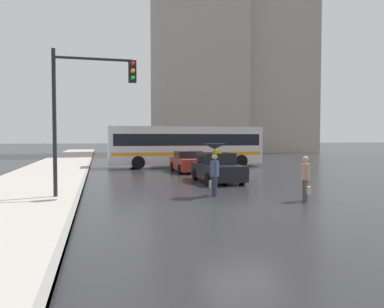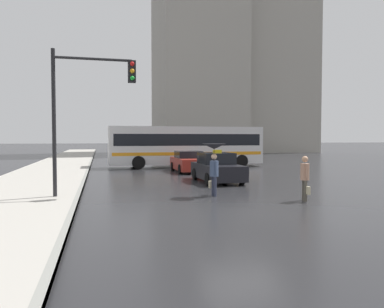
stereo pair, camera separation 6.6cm
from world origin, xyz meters
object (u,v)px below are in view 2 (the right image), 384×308
city_bus (186,145)px  traffic_light (88,97)px  taxi (217,168)px  sedan_red (189,162)px  pedestrian_man (305,175)px  pedestrian_with_umbrella (214,156)px

city_bus → traffic_light: traffic_light is taller
taxi → city_bus: size_ratio=0.35×
traffic_light → city_bus: bearing=63.9°
sedan_red → pedestrian_man: bearing=96.4°
pedestrian_with_umbrella → traffic_light: 5.18m
sedan_red → city_bus: bearing=-100.5°
traffic_light → taxi: bearing=34.2°
city_bus → pedestrian_with_umbrella: 14.60m
taxi → city_bus: (0.65, 9.87, 1.05)m
sedan_red → city_bus: city_bus is taller
sedan_red → traffic_light: size_ratio=0.75×
sedan_red → traffic_light: bearing=58.5°
sedan_red → city_bus: 4.32m
taxi → sedan_red: (-0.12, 5.75, -0.03)m
pedestrian_man → pedestrian_with_umbrella: bearing=-109.8°
sedan_red → pedestrian_man: pedestrian_man is taller
traffic_light → pedestrian_man: bearing=-16.2°
pedestrian_with_umbrella → pedestrian_man: 3.44m
city_bus → traffic_light: (-6.91, -14.13, 2.01)m
sedan_red → pedestrian_with_umbrella: size_ratio=2.00×
taxi → pedestrian_with_umbrella: (-1.57, -4.56, 0.87)m
taxi → city_bus: 9.95m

